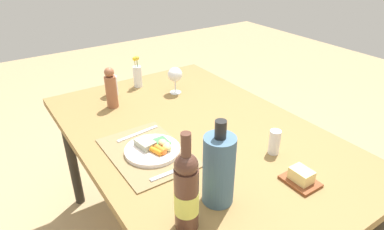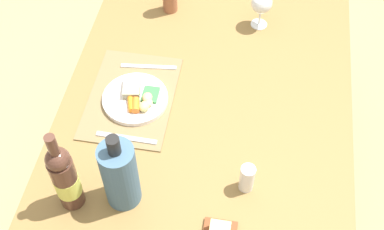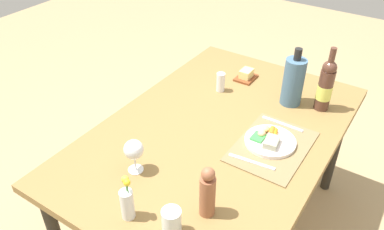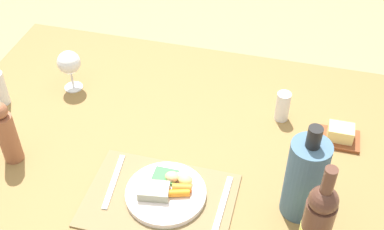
{
  "view_description": "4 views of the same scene",
  "coord_description": "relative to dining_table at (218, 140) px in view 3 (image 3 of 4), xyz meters",
  "views": [
    {
      "loc": [
        1.1,
        -0.76,
        1.54
      ],
      "look_at": [
        -0.05,
        0.01,
        0.8
      ],
      "focal_mm": 31.46,
      "sensor_mm": 36.0,
      "label": 1
    },
    {
      "loc": [
        1.12,
        0.13,
        2.14
      ],
      "look_at": [
        0.09,
        -0.04,
        0.76
      ],
      "focal_mm": 47.52,
      "sensor_mm": 36.0,
      "label": 2
    },
    {
      "loc": [
        -1.31,
        -0.71,
        1.87
      ],
      "look_at": [
        -0.08,
        0.1,
        0.83
      ],
      "focal_mm": 36.56,
      "sensor_mm": 36.0,
      "label": 3
    },
    {
      "loc": [
        0.34,
        -1.13,
        1.88
      ],
      "look_at": [
        0.05,
        0.01,
        0.83
      ],
      "focal_mm": 47.21,
      "sensor_mm": 36.0,
      "label": 4
    }
  ],
  "objects": [
    {
      "name": "pepper_mill",
      "position": [
        -0.46,
        -0.22,
        0.17
      ],
      "size": [
        0.06,
        0.06,
        0.22
      ],
      "color": "#96583B",
      "rests_on": "dining_table"
    },
    {
      "name": "placemat",
      "position": [
        0.03,
        -0.27,
        0.07
      ],
      "size": [
        0.42,
        0.3,
        0.01
      ],
      "primitive_type": "cube",
      "color": "olive",
      "rests_on": "dining_table"
    },
    {
      "name": "fork",
      "position": [
        -0.13,
        -0.24,
        0.07
      ],
      "size": [
        0.04,
        0.21,
        0.0
      ],
      "primitive_type": "cube",
      "rotation": [
        0.0,
        0.0,
        0.11
      ],
      "color": "silver",
      "rests_on": "placemat"
    },
    {
      "name": "water_tumbler",
      "position": [
        -0.61,
        -0.17,
        0.11
      ],
      "size": [
        0.07,
        0.07,
        0.11
      ],
      "color": "silver",
      "rests_on": "dining_table"
    },
    {
      "name": "cooler_bottle",
      "position": [
        0.41,
        -0.2,
        0.2
      ],
      "size": [
        0.11,
        0.11,
        0.31
      ],
      "color": "#42647E",
      "rests_on": "dining_table"
    },
    {
      "name": "salt_shaker",
      "position": [
        0.32,
        0.17,
        0.12
      ],
      "size": [
        0.05,
        0.05,
        0.11
      ],
      "primitive_type": "cylinder",
      "color": "white",
      "rests_on": "dining_table"
    },
    {
      "name": "wine_glass",
      "position": [
        -0.43,
        0.15,
        0.17
      ],
      "size": [
        0.08,
        0.08,
        0.15
      ],
      "color": "white",
      "rests_on": "dining_table"
    },
    {
      "name": "flower_vase",
      "position": [
        -0.63,
        0.01,
        0.14
      ],
      "size": [
        0.05,
        0.05,
        0.19
      ],
      "color": "silver",
      "rests_on": "dining_table"
    },
    {
      "name": "wine_bottle",
      "position": [
        0.45,
        -0.35,
        0.2
      ],
      "size": [
        0.08,
        0.08,
        0.34
      ],
      "color": "#513125",
      "rests_on": "dining_table"
    },
    {
      "name": "butter_dish",
      "position": [
        0.51,
        0.11,
        0.09
      ],
      "size": [
        0.13,
        0.1,
        0.06
      ],
      "color": "brown",
      "rests_on": "dining_table"
    },
    {
      "name": "dinner_plate",
      "position": [
        0.04,
        -0.25,
        0.09
      ],
      "size": [
        0.23,
        0.23,
        0.05
      ],
      "color": "white",
      "rests_on": "placemat"
    },
    {
      "name": "ground_plane",
      "position": [
        0.0,
        0.0,
        -0.67
      ],
      "size": [
        8.0,
        8.0,
        0.0
      ],
      "primitive_type": "plane",
      "color": "tan"
    },
    {
      "name": "knife",
      "position": [
        0.2,
        -0.24,
        0.07
      ],
      "size": [
        0.02,
        0.21,
        0.0
      ],
      "primitive_type": "cube",
      "rotation": [
        0.0,
        0.0,
        -0.02
      ],
      "color": "silver",
      "rests_on": "placemat"
    },
    {
      "name": "dining_table",
      "position": [
        0.0,
        0.0,
        0.0
      ],
      "size": [
        1.55,
        1.02,
        0.73
      ],
      "color": "olive",
      "rests_on": "ground_plane"
    }
  ]
}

